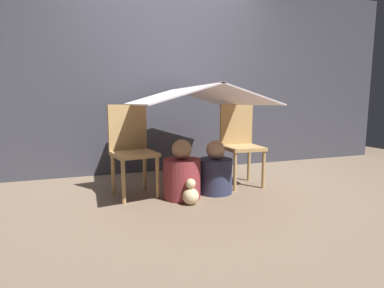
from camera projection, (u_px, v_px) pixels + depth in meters
ground_plane at (196, 193)px, 2.95m from camera, size 8.80×8.80×0.00m
wall_back at (166, 74)px, 3.83m from camera, size 7.00×0.05×2.50m
chair_left at (132, 146)px, 2.86m from camera, size 0.44×0.44×0.87m
chair_right at (240, 141)px, 3.25m from camera, size 0.40×0.40×0.87m
sheet_canopy at (192, 96)px, 2.92m from camera, size 1.15×1.42×0.18m
person_front at (182, 175)px, 2.79m from camera, size 0.35×0.35×0.55m
person_second at (215, 172)px, 2.96m from camera, size 0.34×0.34×0.52m
plush_toy at (191, 194)px, 2.63m from camera, size 0.15×0.15×0.23m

